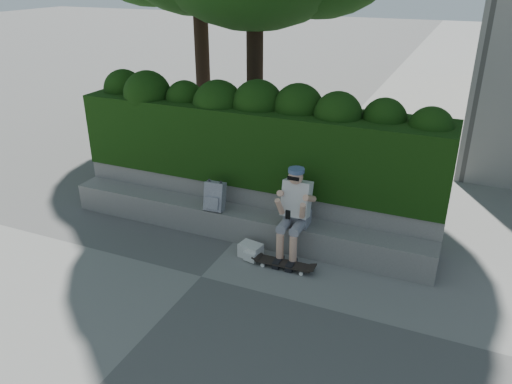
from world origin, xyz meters
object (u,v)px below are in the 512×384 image
at_px(person, 295,209).
at_px(skateboard, 284,264).
at_px(backpack_plaid, 215,196).
at_px(backpack_ground, 251,250).

relative_size(person, skateboard, 1.67).
relative_size(backpack_plaid, backpack_ground, 1.39).
height_order(person, skateboard, person).
xyz_separation_m(skateboard, backpack_plaid, (-1.34, 0.49, 0.60)).
height_order(person, backpack_plaid, person).
height_order(skateboard, backpack_ground, backpack_ground).
height_order(backpack_plaid, backpack_ground, backpack_plaid).
bearing_deg(backpack_plaid, backpack_ground, -29.58).
distance_m(person, backpack_plaid, 1.35).
height_order(skateboard, backpack_plaid, backpack_plaid).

